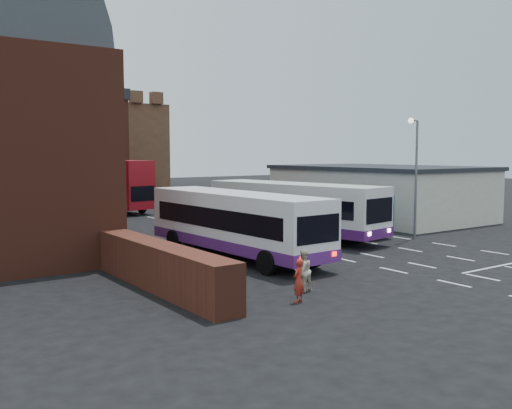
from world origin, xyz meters
TOP-DOWN VIEW (x-y plane):
  - ground at (0.00, 0.00)m, footprint 180.00×180.00m
  - forecourt_wall at (-10.20, 2.00)m, footprint 1.20×10.00m
  - cream_building at (15.00, 14.00)m, footprint 10.40×16.40m
  - brick_terrace at (-6.00, 46.00)m, footprint 22.00×10.00m
  - castle_keep at (6.00, 66.00)m, footprint 22.00×22.00m
  - bus_white_outbound at (-4.07, 6.11)m, footprint 3.44×12.25m
  - bus_white_inbound at (2.64, 9.66)m, footprint 4.90×12.83m
  - bus_blue at (5.84, 10.45)m, footprint 3.08×10.05m
  - bus_red_double at (-1.07, 32.02)m, footprint 4.60×11.87m
  - street_lamp at (8.36, 4.92)m, footprint 1.42×0.70m
  - pedestrian_red at (-7.03, -2.54)m, footprint 0.68×0.59m
  - pedestrian_beige at (-5.87, -1.41)m, footprint 0.82×0.66m

SIDE VIEW (x-z plane):
  - ground at x=0.00m, z-range 0.00..0.00m
  - pedestrian_red at x=-7.03m, z-range 0.00..1.58m
  - pedestrian_beige at x=-5.87m, z-range 0.00..1.63m
  - forecourt_wall at x=-10.20m, z-range 0.00..1.80m
  - bus_blue at x=5.84m, z-range 0.24..2.95m
  - bus_white_outbound at x=-4.07m, z-range 0.30..3.61m
  - bus_white_inbound at x=2.64m, z-range 0.31..3.73m
  - cream_building at x=15.00m, z-range 0.03..4.28m
  - bus_red_double at x=-1.07m, z-range 0.15..4.78m
  - street_lamp at x=8.36m, z-range 0.76..8.15m
  - brick_terrace at x=-6.00m, z-range 0.00..11.00m
  - castle_keep at x=6.00m, z-range 0.00..12.00m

